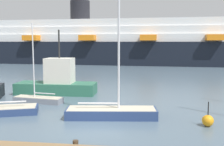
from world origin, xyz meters
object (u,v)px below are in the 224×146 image
(sailboat_2, at_px, (38,99))
(channel_buoy_0, at_px, (208,121))
(sailboat_1, at_px, (111,111))
(cruise_ship, at_px, (149,44))
(fishing_boat_0, at_px, (57,82))

(sailboat_2, xyz_separation_m, channel_buoy_0, (12.19, -4.55, 0.02))
(sailboat_2, relative_size, channel_buoy_0, 4.34)
(sailboat_1, relative_size, sailboat_2, 1.56)
(sailboat_2, xyz_separation_m, cruise_ship, (9.23, 39.42, 4.13))
(sailboat_1, distance_m, channel_buoy_0, 5.84)
(sailboat_2, distance_m, cruise_ship, 40.69)
(channel_buoy_0, bearing_deg, cruise_ship, 93.86)
(channel_buoy_0, xyz_separation_m, cruise_ship, (-2.97, 43.97, 4.11))
(sailboat_1, xyz_separation_m, sailboat_2, (-6.43, 3.57, -0.15))
(sailboat_1, height_order, fishing_boat_0, sailboat_1)
(sailboat_2, height_order, channel_buoy_0, sailboat_2)
(sailboat_2, relative_size, cruise_ship, 0.07)
(sailboat_1, distance_m, cruise_ship, 43.26)
(channel_buoy_0, bearing_deg, sailboat_1, 170.26)
(fishing_boat_0, xyz_separation_m, cruise_ship, (8.86, 35.67, 3.31))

